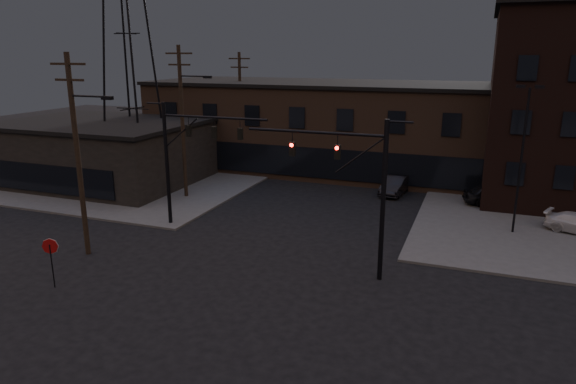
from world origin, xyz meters
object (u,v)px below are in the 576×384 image
(traffic_signal_far, at_px, (184,151))
(stop_sign, at_px, (51,251))
(car_crossing, at_px, (395,185))
(traffic_signal_near, at_px, (360,182))
(parked_car_lot_a, at_px, (495,195))

(traffic_signal_far, bearing_deg, stop_sign, -97.32)
(stop_sign, distance_m, car_crossing, 26.13)
(car_crossing, bearing_deg, traffic_signal_near, -79.97)
(traffic_signal_far, bearing_deg, car_crossing, 48.83)
(traffic_signal_near, bearing_deg, parked_car_lot_a, 66.89)
(traffic_signal_near, relative_size, stop_sign, 3.23)
(stop_sign, bearing_deg, traffic_signal_near, 25.90)
(parked_car_lot_a, bearing_deg, stop_sign, 121.98)
(traffic_signal_far, height_order, car_crossing, traffic_signal_far)
(stop_sign, relative_size, car_crossing, 0.57)
(parked_car_lot_a, relative_size, car_crossing, 1.00)
(traffic_signal_far, distance_m, car_crossing, 17.67)
(traffic_signal_near, height_order, car_crossing, traffic_signal_near)
(stop_sign, bearing_deg, traffic_signal_far, 82.68)
(traffic_signal_near, height_order, traffic_signal_far, same)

